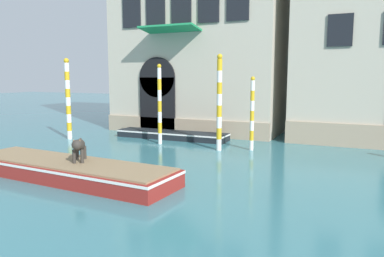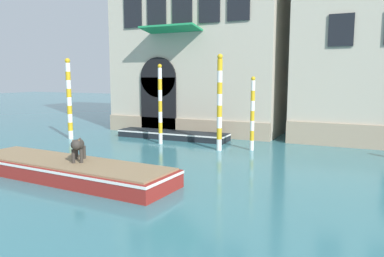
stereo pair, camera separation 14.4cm
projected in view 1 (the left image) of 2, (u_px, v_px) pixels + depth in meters
name	position (u px, v px, depth m)	size (l,w,h in m)	color
boat_foreground	(68.00, 169.00, 12.60)	(8.08, 2.47, 0.60)	maroon
dog_on_deck	(79.00, 146.00, 12.38)	(0.81, 1.09, 0.83)	#332D28
boat_moored_near_palazzo	(172.00, 135.00, 20.76)	(6.42, 1.46, 0.40)	black
mooring_pole_0	(219.00, 102.00, 17.16)	(0.25, 0.25, 4.44)	white
mooring_pole_1	(252.00, 113.00, 17.28)	(0.20, 0.20, 3.42)	white
mooring_pole_4	(68.00, 99.00, 20.33)	(0.27, 0.27, 4.40)	white
mooring_pole_5	(160.00, 104.00, 18.88)	(0.21, 0.21, 4.04)	white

